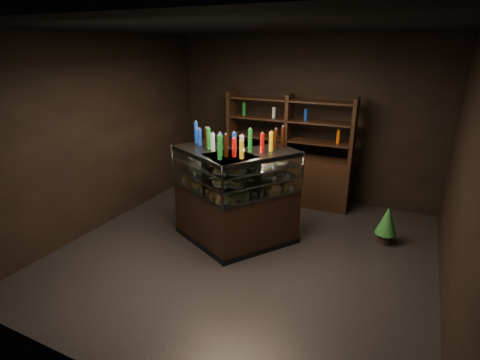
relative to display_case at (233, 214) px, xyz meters
name	(u,v)px	position (x,y,z in m)	size (l,w,h in m)	color
ground	(246,251)	(0.28, -0.16, -0.48)	(5.00, 5.00, 0.00)	black
room_shell	(247,118)	(0.28, -0.16, 1.46)	(5.02, 5.02, 3.01)	black
display_case	(233,214)	(0.00, 0.00, 0.00)	(1.90, 1.45, 1.43)	black
food_display	(233,174)	(0.00, 0.00, 0.62)	(1.54, 1.08, 0.44)	#D98B4D
bottles_top	(233,142)	(0.00, 0.00, 1.08)	(1.37, 0.94, 0.30)	#D8590A
potted_conifer	(387,220)	(2.04, 0.99, -0.10)	(0.31, 0.31, 0.66)	black
back_shelving	(287,170)	(0.16, 1.89, 0.13)	(2.33, 0.47, 2.00)	black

